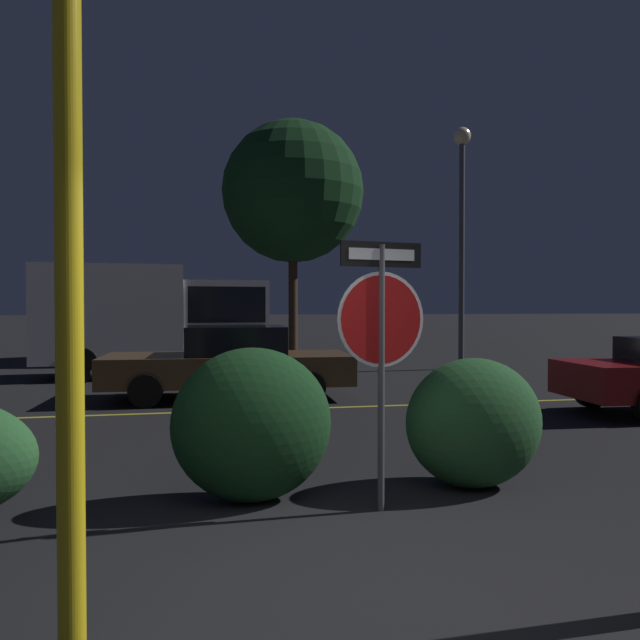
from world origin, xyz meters
name	(u,v)px	position (x,y,z in m)	size (l,w,h in m)	color
ground_plane	(369,601)	(0.00, 0.00, 0.00)	(260.00, 260.00, 0.00)	black
road_center_stripe	(256,410)	(0.00, 7.12, 0.00)	(36.46, 0.12, 0.01)	gold
stop_sign	(381,322)	(0.57, 1.62, 1.66)	(0.83, 0.16, 2.37)	#4C4C51
yellow_pole_left	(69,311)	(-1.63, -0.42, 1.78)	(0.13, 0.13, 3.56)	yellow
hedge_bush_2	(252,425)	(-0.52, 2.08, 0.71)	(1.48, 0.89, 1.42)	#19421E
hedge_bush_3	(474,423)	(1.68, 2.11, 0.64)	(1.38, 1.02, 1.29)	#285B2D
passing_car_2	(230,362)	(-0.36, 8.62, 0.70)	(4.88, 2.21, 1.41)	brown
delivery_truck	(157,316)	(-2.00, 13.07, 1.56)	(5.87, 2.70, 2.83)	silver
street_lamp	(462,206)	(6.44, 13.02, 4.65)	(0.49, 0.49, 6.89)	#4C4C51
tree_0	(293,192)	(2.39, 18.22, 5.83)	(4.99, 4.99, 8.34)	#422D1E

